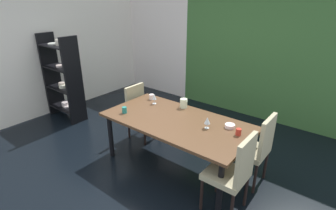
{
  "coord_description": "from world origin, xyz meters",
  "views": [
    {
      "loc": [
        2.4,
        -2.39,
        2.35
      ],
      "look_at": [
        0.18,
        0.4,
        0.85
      ],
      "focal_mm": 28.0,
      "sensor_mm": 36.0,
      "label": 1
    }
  ],
  "objects_px": {
    "chair_right_far": "(256,146)",
    "serving_bowl_left": "(230,126)",
    "chair_left_far": "(140,108)",
    "chair_right_near": "(233,171)",
    "wine_glass_center": "(154,97)",
    "cup_west": "(124,110)",
    "pitcher_corner": "(184,103)",
    "display_shelf": "(62,78)",
    "wine_glass_east": "(207,121)",
    "cup_front": "(152,97)",
    "dining_table": "(176,124)",
    "cup_north": "(238,132)"
  },
  "relations": [
    {
      "from": "wine_glass_east",
      "to": "cup_front",
      "type": "distance_m",
      "value": 1.29
    },
    {
      "from": "cup_front",
      "to": "pitcher_corner",
      "type": "bearing_deg",
      "value": 4.78
    },
    {
      "from": "cup_front",
      "to": "pitcher_corner",
      "type": "xyz_separation_m",
      "value": [
        0.62,
        0.05,
        0.03
      ]
    },
    {
      "from": "chair_left_far",
      "to": "serving_bowl_left",
      "type": "height_order",
      "value": "chair_left_far"
    },
    {
      "from": "dining_table",
      "to": "serving_bowl_left",
      "type": "bearing_deg",
      "value": 20.25
    },
    {
      "from": "chair_left_far",
      "to": "wine_glass_center",
      "type": "relative_size",
      "value": 5.62
    },
    {
      "from": "wine_glass_east",
      "to": "pitcher_corner",
      "type": "distance_m",
      "value": 0.73
    },
    {
      "from": "cup_north",
      "to": "dining_table",
      "type": "bearing_deg",
      "value": -171.01
    },
    {
      "from": "chair_left_far",
      "to": "chair_right_far",
      "type": "relative_size",
      "value": 0.93
    },
    {
      "from": "serving_bowl_left",
      "to": "cup_north",
      "type": "relative_size",
      "value": 1.52
    },
    {
      "from": "display_shelf",
      "to": "dining_table",
      "type": "bearing_deg",
      "value": 1.03
    },
    {
      "from": "chair_right_far",
      "to": "serving_bowl_left",
      "type": "height_order",
      "value": "chair_right_far"
    },
    {
      "from": "wine_glass_east",
      "to": "cup_north",
      "type": "bearing_deg",
      "value": 11.63
    },
    {
      "from": "wine_glass_east",
      "to": "cup_west",
      "type": "xyz_separation_m",
      "value": [
        -1.19,
        -0.34,
        -0.06
      ]
    },
    {
      "from": "dining_table",
      "to": "serving_bowl_left",
      "type": "relative_size",
      "value": 15.72
    },
    {
      "from": "wine_glass_center",
      "to": "pitcher_corner",
      "type": "xyz_separation_m",
      "value": [
        0.45,
        0.17,
        -0.04
      ]
    },
    {
      "from": "wine_glass_east",
      "to": "serving_bowl_left",
      "type": "xyz_separation_m",
      "value": [
        0.23,
        0.2,
        -0.08
      ]
    },
    {
      "from": "display_shelf",
      "to": "cup_north",
      "type": "height_order",
      "value": "display_shelf"
    },
    {
      "from": "chair_right_far",
      "to": "pitcher_corner",
      "type": "relative_size",
      "value": 7.04
    },
    {
      "from": "cup_west",
      "to": "pitcher_corner",
      "type": "height_order",
      "value": "pitcher_corner"
    },
    {
      "from": "chair_right_far",
      "to": "serving_bowl_left",
      "type": "distance_m",
      "value": 0.41
    },
    {
      "from": "cup_north",
      "to": "cup_front",
      "type": "relative_size",
      "value": 1.02
    },
    {
      "from": "chair_left_far",
      "to": "chair_right_near",
      "type": "xyz_separation_m",
      "value": [
        2.05,
        -0.65,
        0.03
      ]
    },
    {
      "from": "dining_table",
      "to": "cup_front",
      "type": "height_order",
      "value": "cup_front"
    },
    {
      "from": "dining_table",
      "to": "chair_left_far",
      "type": "distance_m",
      "value": 1.08
    },
    {
      "from": "wine_glass_east",
      "to": "chair_left_far",
      "type": "bearing_deg",
      "value": 169.49
    },
    {
      "from": "wine_glass_center",
      "to": "serving_bowl_left",
      "type": "relative_size",
      "value": 1.25
    },
    {
      "from": "chair_left_far",
      "to": "display_shelf",
      "type": "relative_size",
      "value": 0.55
    },
    {
      "from": "wine_glass_center",
      "to": "wine_glass_east",
      "type": "xyz_separation_m",
      "value": [
        1.08,
        -0.2,
        -0.01
      ]
    },
    {
      "from": "serving_bowl_left",
      "to": "display_shelf",
      "type": "bearing_deg",
      "value": -175.02
    },
    {
      "from": "display_shelf",
      "to": "wine_glass_center",
      "type": "distance_m",
      "value": 2.17
    },
    {
      "from": "chair_right_near",
      "to": "pitcher_corner",
      "type": "bearing_deg",
      "value": 58.28
    },
    {
      "from": "chair_right_near",
      "to": "wine_glass_center",
      "type": "distance_m",
      "value": 1.78
    },
    {
      "from": "chair_right_far",
      "to": "cup_west",
      "type": "xyz_separation_m",
      "value": [
        -1.77,
        -0.62,
        0.24
      ]
    },
    {
      "from": "serving_bowl_left",
      "to": "wine_glass_center",
      "type": "bearing_deg",
      "value": -179.95
    },
    {
      "from": "wine_glass_center",
      "to": "pitcher_corner",
      "type": "distance_m",
      "value": 0.48
    },
    {
      "from": "wine_glass_center",
      "to": "cup_front",
      "type": "xyz_separation_m",
      "value": [
        -0.17,
        0.12,
        -0.07
      ]
    },
    {
      "from": "chair_right_far",
      "to": "cup_north",
      "type": "xyz_separation_m",
      "value": [
        -0.18,
        -0.19,
        0.23
      ]
    },
    {
      "from": "display_shelf",
      "to": "pitcher_corner",
      "type": "bearing_deg",
      "value": 10.23
    },
    {
      "from": "wine_glass_east",
      "to": "pitcher_corner",
      "type": "relative_size",
      "value": 1.09
    },
    {
      "from": "chair_right_near",
      "to": "display_shelf",
      "type": "xyz_separation_m",
      "value": [
        -3.81,
        0.28,
        0.27
      ]
    },
    {
      "from": "serving_bowl_left",
      "to": "dining_table",
      "type": "bearing_deg",
      "value": -159.75
    },
    {
      "from": "chair_left_far",
      "to": "wine_glass_east",
      "type": "bearing_deg",
      "value": 79.49
    },
    {
      "from": "display_shelf",
      "to": "cup_front",
      "type": "bearing_deg",
      "value": 11.89
    },
    {
      "from": "display_shelf",
      "to": "cup_front",
      "type": "xyz_separation_m",
      "value": [
        1.98,
        0.42,
        -0.05
      ]
    },
    {
      "from": "chair_right_near",
      "to": "wine_glass_east",
      "type": "bearing_deg",
      "value": 56.61
    },
    {
      "from": "chair_right_near",
      "to": "wine_glass_center",
      "type": "relative_size",
      "value": 6.14
    },
    {
      "from": "wine_glass_center",
      "to": "cup_west",
      "type": "xyz_separation_m",
      "value": [
        -0.11,
        -0.54,
        -0.07
      ]
    },
    {
      "from": "cup_west",
      "to": "chair_right_far",
      "type": "bearing_deg",
      "value": 19.18
    },
    {
      "from": "cup_north",
      "to": "pitcher_corner",
      "type": "bearing_deg",
      "value": 164.56
    }
  ]
}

